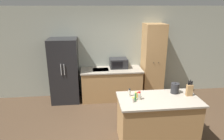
% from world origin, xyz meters
% --- Properties ---
extents(ground_plane, '(14.00, 14.00, 0.00)m').
position_xyz_m(ground_plane, '(0.00, 0.00, 0.00)').
color(ground_plane, '#423021').
extents(wall_back, '(7.20, 0.06, 2.60)m').
position_xyz_m(wall_back, '(0.00, 2.33, 1.30)').
color(wall_back, '#9EA393').
rests_on(wall_back, ground_plane).
extents(refrigerator, '(0.76, 0.69, 1.78)m').
position_xyz_m(refrigerator, '(-1.58, 1.96, 0.89)').
color(refrigerator, black).
rests_on(refrigerator, ground_plane).
extents(back_counter, '(1.72, 0.71, 0.89)m').
position_xyz_m(back_counter, '(-0.28, 1.96, 0.45)').
color(back_counter, '#9E7547').
rests_on(back_counter, ground_plane).
extents(pantry_cabinet, '(0.58, 0.59, 2.14)m').
position_xyz_m(pantry_cabinet, '(0.94, 2.02, 1.07)').
color(pantry_cabinet, '#9E7547').
rests_on(pantry_cabinet, ground_plane).
extents(kitchen_island, '(1.55, 0.81, 0.93)m').
position_xyz_m(kitchen_island, '(0.42, -0.05, 0.47)').
color(kitchen_island, '#9E7547').
rests_on(kitchen_island, ground_plane).
extents(microwave, '(0.50, 0.39, 0.27)m').
position_xyz_m(microwave, '(-0.06, 2.09, 1.03)').
color(microwave, '#232326').
rests_on(microwave, back_counter).
extents(knife_block, '(0.12, 0.06, 0.33)m').
position_xyz_m(knife_block, '(1.04, 0.00, 1.05)').
color(knife_block, '#9E7547').
rests_on(knife_block, kitchen_island).
extents(spice_bottle_tall_dark, '(0.06, 0.06, 0.16)m').
position_xyz_m(spice_bottle_tall_dark, '(0.03, -0.05, 1.00)').
color(spice_bottle_tall_dark, beige).
rests_on(spice_bottle_tall_dark, kitchen_island).
extents(spice_bottle_short_red, '(0.05, 0.05, 0.16)m').
position_xyz_m(spice_bottle_short_red, '(-0.12, 0.11, 1.00)').
color(spice_bottle_short_red, beige).
rests_on(spice_bottle_short_red, kitchen_island).
extents(spice_bottle_amber_oil, '(0.05, 0.05, 0.11)m').
position_xyz_m(spice_bottle_amber_oil, '(0.03, 0.03, 0.98)').
color(spice_bottle_amber_oil, gold).
rests_on(spice_bottle_amber_oil, kitchen_island).
extents(spice_bottle_green_herb, '(0.06, 0.06, 0.10)m').
position_xyz_m(spice_bottle_green_herb, '(-0.11, -0.14, 0.97)').
color(spice_bottle_green_herb, beige).
rests_on(spice_bottle_green_herb, kitchen_island).
extents(spice_bottle_pale_salt, '(0.04, 0.04, 0.18)m').
position_xyz_m(spice_bottle_pale_salt, '(-0.04, -0.08, 1.01)').
color(spice_bottle_pale_salt, '#337033').
rests_on(spice_bottle_pale_salt, kitchen_island).
extents(kettle, '(0.16, 0.16, 0.23)m').
position_xyz_m(kettle, '(0.81, 0.15, 1.03)').
color(kettle, '#232326').
rests_on(kettle, kitchen_island).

